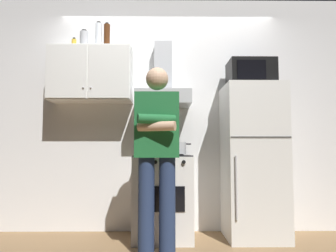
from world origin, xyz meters
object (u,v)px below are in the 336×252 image
at_px(upper_cabinet, 91,75).
at_px(bottle_vodka_clear, 99,35).
at_px(stove_oven, 163,196).
at_px(refrigerator, 253,161).
at_px(range_hood, 163,88).
at_px(person_standing, 157,152).
at_px(bottle_canister_steel, 84,39).
at_px(bottle_rum_dark, 107,36).
at_px(bottle_spice_jar, 74,44).
at_px(cooking_pot, 176,148).
at_px(microwave, 251,74).

height_order(upper_cabinet, bottle_vodka_clear, bottle_vodka_clear).
xyz_separation_m(stove_oven, refrigerator, (0.95, 0.00, 0.37)).
height_order(range_hood, person_standing, range_hood).
xyz_separation_m(bottle_canister_steel, bottle_vodka_clear, (0.16, 0.00, 0.05)).
bearing_deg(bottle_rum_dark, person_standing, -51.44).
bearing_deg(bottle_spice_jar, cooking_pot, -12.19).
distance_m(stove_oven, refrigerator, 1.02).
bearing_deg(person_standing, bottle_rum_dark, 128.56).
distance_m(bottle_canister_steel, bottle_rum_dark, 0.25).
height_order(microwave, bottle_vodka_clear, bottle_vodka_clear).
distance_m(range_hood, microwave, 0.97).
relative_size(stove_oven, person_standing, 0.53).
bearing_deg(microwave, bottle_spice_jar, 176.89).
height_order(microwave, bottle_spice_jar, bottle_spice_jar).
relative_size(stove_oven, refrigerator, 0.55).
bearing_deg(stove_oven, bottle_rum_dark, 168.69).
distance_m(cooking_pot, bottle_vodka_clear, 1.54).
height_order(refrigerator, person_standing, person_standing).
xyz_separation_m(range_hood, bottle_rum_dark, (-0.63, 0.00, 0.59)).
relative_size(upper_cabinet, microwave, 1.88).
height_order(bottle_canister_steel, bottle_rum_dark, bottle_rum_dark).
relative_size(bottle_canister_steel, bottle_vodka_clear, 0.68).
relative_size(stove_oven, bottle_canister_steel, 4.30).
xyz_separation_m(stove_oven, range_hood, (0.00, 0.13, 1.16)).
relative_size(cooking_pot, bottle_vodka_clear, 1.04).
relative_size(bottle_vodka_clear, bottle_spice_jar, 2.49).
bearing_deg(refrigerator, microwave, 90.90).
bearing_deg(bottle_spice_jar, person_standing, -37.56).
xyz_separation_m(microwave, bottle_vodka_clear, (-1.67, 0.09, 0.45)).
relative_size(person_standing, bottle_rum_dark, 5.56).
relative_size(upper_cabinet, bottle_canister_steel, 4.43).
bearing_deg(bottle_vodka_clear, person_standing, -46.72).
distance_m(person_standing, bottle_vodka_clear, 1.62).
bearing_deg(microwave, refrigerator, -89.10).
bearing_deg(cooking_pot, bottle_rum_dark, 162.16).
xyz_separation_m(range_hood, microwave, (0.95, -0.11, 0.14)).
height_order(upper_cabinet, person_standing, upper_cabinet).
relative_size(bottle_canister_steel, bottle_rum_dark, 0.69).
bearing_deg(bottle_canister_steel, upper_cabinet, 13.91).
bearing_deg(stove_oven, person_standing, -94.72).
xyz_separation_m(bottle_canister_steel, bottle_spice_jar, (-0.12, 0.02, -0.04)).
xyz_separation_m(refrigerator, cooking_pot, (-0.82, -0.12, 0.13)).
relative_size(microwave, bottle_spice_jar, 3.99).
bearing_deg(bottle_vodka_clear, cooking_pot, -14.96).
height_order(upper_cabinet, stove_oven, upper_cabinet).
height_order(range_hood, bottle_spice_jar, bottle_spice_jar).
relative_size(refrigerator, bottle_rum_dark, 5.43).
distance_m(stove_oven, microwave, 1.62).
bearing_deg(bottle_vodka_clear, bottle_canister_steel, -178.56).
bearing_deg(bottle_canister_steel, bottle_vodka_clear, 1.44).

